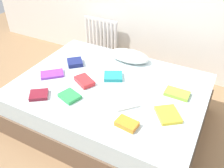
# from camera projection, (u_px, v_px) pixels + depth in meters

# --- Properties ---
(ground_plane) EXTENTS (8.00, 8.00, 0.00)m
(ground_plane) POSITION_uv_depth(u_px,v_px,m) (110.00, 119.00, 2.85)
(ground_plane) COLOR #93704C
(bed) EXTENTS (2.00, 1.50, 0.50)m
(bed) POSITION_uv_depth(u_px,v_px,m) (110.00, 103.00, 2.70)
(bed) COLOR brown
(bed) RESTS_ON ground
(radiator) EXTENTS (0.56, 0.04, 0.59)m
(radiator) POSITION_uv_depth(u_px,v_px,m) (101.00, 37.00, 3.78)
(radiator) COLOR white
(radiator) RESTS_ON ground
(pillow) EXTENTS (0.50, 0.27, 0.12)m
(pillow) POSITION_uv_depth(u_px,v_px,m) (129.00, 56.00, 2.94)
(pillow) COLOR white
(pillow) RESTS_ON bed
(textbook_white) EXTENTS (0.25, 0.25, 0.02)m
(textbook_white) POSITION_uv_depth(u_px,v_px,m) (126.00, 104.00, 2.28)
(textbook_white) COLOR white
(textbook_white) RESTS_ON bed
(textbook_yellow) EXTENTS (0.29, 0.30, 0.03)m
(textbook_yellow) POSITION_uv_depth(u_px,v_px,m) (168.00, 115.00, 2.16)
(textbook_yellow) COLOR yellow
(textbook_yellow) RESTS_ON bed
(textbook_green) EXTENTS (0.23, 0.21, 0.04)m
(textbook_green) POSITION_uv_depth(u_px,v_px,m) (70.00, 96.00, 2.37)
(textbook_green) COLOR green
(textbook_green) RESTS_ON bed
(textbook_purple) EXTENTS (0.29, 0.28, 0.03)m
(textbook_purple) POSITION_uv_depth(u_px,v_px,m) (52.00, 74.00, 2.70)
(textbook_purple) COLOR purple
(textbook_purple) RESTS_ON bed
(textbook_red) EXTENTS (0.26, 0.23, 0.05)m
(textbook_red) POSITION_uv_depth(u_px,v_px,m) (84.00, 81.00, 2.57)
(textbook_red) COLOR red
(textbook_red) RESTS_ON bed
(textbook_lime) EXTENTS (0.24, 0.15, 0.03)m
(textbook_lime) POSITION_uv_depth(u_px,v_px,m) (177.00, 93.00, 2.41)
(textbook_lime) COLOR #8CC638
(textbook_lime) RESTS_ON bed
(textbook_navy) EXTENTS (0.25, 0.25, 0.05)m
(textbook_navy) POSITION_uv_depth(u_px,v_px,m) (75.00, 62.00, 2.88)
(textbook_navy) COLOR navy
(textbook_navy) RESTS_ON bed
(textbook_teal) EXTENTS (0.26, 0.25, 0.04)m
(textbook_teal) POSITION_uv_depth(u_px,v_px,m) (113.00, 76.00, 2.65)
(textbook_teal) COLOR teal
(textbook_teal) RESTS_ON bed
(textbook_maroon) EXTENTS (0.24, 0.23, 0.04)m
(textbook_maroon) POSITION_uv_depth(u_px,v_px,m) (39.00, 95.00, 2.39)
(textbook_maroon) COLOR maroon
(textbook_maroon) RESTS_ON bed
(textbook_orange) EXTENTS (0.20, 0.14, 0.05)m
(textbook_orange) POSITION_uv_depth(u_px,v_px,m) (127.00, 124.00, 2.06)
(textbook_orange) COLOR orange
(textbook_orange) RESTS_ON bed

